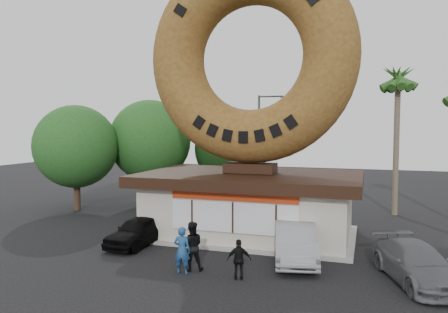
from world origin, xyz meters
TOP-DOWN VIEW (x-y plane):
  - ground at (0.00, 0.00)m, footprint 90.00×90.00m
  - donut_shop at (0.00, 5.98)m, footprint 11.20×7.20m
  - giant_donut at (0.00, 6.00)m, footprint 10.80×2.75m
  - tree_west at (-9.50, 13.00)m, footprint 6.00×6.00m
  - tree_mid at (-4.00, 15.00)m, footprint 5.20×5.20m
  - tree_far at (-13.00, 9.00)m, footprint 5.60×5.60m
  - palm_near at (7.50, 14.00)m, footprint 2.60×2.60m
  - street_lamp at (-1.86, 16.00)m, footprint 2.11×0.20m
  - person_left at (-0.97, -0.62)m, footprint 0.69×0.48m
  - person_center at (-0.77, -0.14)m, footprint 1.17×1.06m
  - person_right at (1.31, -0.57)m, footprint 0.96×0.60m
  - car_black at (-4.62, 2.46)m, footprint 1.95×4.15m
  - car_silver at (2.92, 2.44)m, footprint 2.67×5.08m
  - car_grey at (7.56, 1.23)m, footprint 3.43×5.16m

SIDE VIEW (x-z plane):
  - ground at x=0.00m, z-range 0.00..0.00m
  - car_black at x=-4.62m, z-range 0.00..1.37m
  - car_grey at x=7.56m, z-range 0.00..1.39m
  - person_right at x=1.31m, z-range 0.00..1.52m
  - car_silver at x=2.92m, z-range 0.00..1.59m
  - person_left at x=-0.97m, z-range 0.00..1.84m
  - person_center at x=-0.77m, z-range 0.00..1.95m
  - donut_shop at x=0.00m, z-range -0.13..3.67m
  - tree_mid at x=-4.00m, z-range 0.70..7.33m
  - tree_far at x=-13.00m, z-range 0.76..7.90m
  - street_lamp at x=-1.86m, z-range 0.48..8.48m
  - tree_west at x=-9.50m, z-range 0.82..8.47m
  - palm_near at x=7.50m, z-range 3.54..13.29m
  - giant_donut at x=0.00m, z-range 3.80..14.60m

